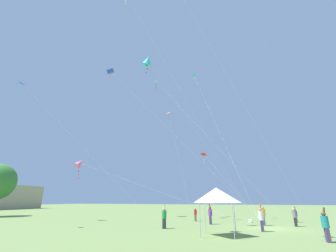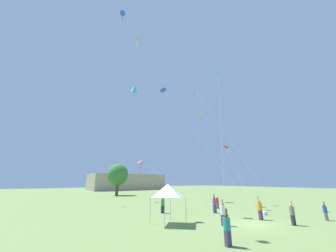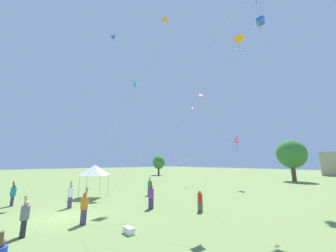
% 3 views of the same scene
% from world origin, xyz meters
% --- Properties ---
extents(ground_plane, '(220.00, 220.00, 0.00)m').
position_xyz_m(ground_plane, '(0.00, 0.00, 0.00)').
color(ground_plane, olive).
extents(tree_far_left, '(5.40, 4.86, 8.15)m').
position_xyz_m(tree_far_left, '(2.77, 39.76, 5.27)').
color(tree_far_left, brown).
rests_on(tree_far_left, ground).
extents(tree_far_centre, '(3.73, 3.36, 5.63)m').
position_xyz_m(tree_far_centre, '(-28.53, 30.73, 3.64)').
color(tree_far_centre, brown).
rests_on(tree_far_centre, ground).
extents(festival_tent, '(2.52, 2.52, 3.37)m').
position_xyz_m(festival_tent, '(-6.06, 4.02, 2.82)').
color(festival_tent, '#B7B7BC').
rests_on(festival_tent, ground).
extents(cooler_box, '(0.68, 0.36, 0.32)m').
position_xyz_m(cooler_box, '(5.58, 1.73, 0.16)').
color(cooler_box, white).
rests_on(cooler_box, ground).
extents(person_purple_shirt, '(0.43, 0.43, 2.07)m').
position_xyz_m(person_purple_shirt, '(2.01, 5.75, 1.00)').
color(person_purple_shirt, '#473860').
rests_on(person_purple_shirt, ground).
extents(person_red_shirt, '(0.36, 0.36, 1.54)m').
position_xyz_m(person_red_shirt, '(5.20, 8.03, 0.83)').
color(person_red_shirt, brown).
rests_on(person_red_shirt, ground).
extents(person_teal_shirt, '(0.42, 0.42, 2.04)m').
position_xyz_m(person_teal_shirt, '(-6.51, -2.65, 0.98)').
color(person_teal_shirt, '#473860').
rests_on(person_teal_shirt, ground).
extents(person_white_shirt, '(0.43, 0.43, 2.11)m').
position_xyz_m(person_white_shirt, '(-2.49, 0.86, 1.02)').
color(person_white_shirt, '#473860').
rests_on(person_white_shirt, ground).
extents(person_orange_shirt, '(0.44, 0.44, 2.12)m').
position_xyz_m(person_orange_shirt, '(2.48, 0.39, 1.03)').
color(person_orange_shirt, '#473860').
rests_on(person_orange_shirt, ground).
extents(person_green_shirt, '(0.42, 0.42, 2.07)m').
position_xyz_m(person_green_shirt, '(-3.07, 9.25, 1.00)').
color(person_green_shirt, '#282833').
rests_on(person_green_shirt, ground).
extents(person_grey_shirt, '(0.41, 0.41, 1.98)m').
position_xyz_m(person_grey_shirt, '(2.49, -2.50, 0.96)').
color(person_grey_shirt, '#282833').
rests_on(person_grey_shirt, ground).
extents(kite_blue_diamond_1, '(4.66, 10.00, 23.85)m').
position_xyz_m(kite_blue_diamond_1, '(-10.52, 7.13, 23.22)').
color(kite_blue_diamond_1, silver).
rests_on(kite_blue_diamond_1, ground).
extents(kite_orange_delta_2, '(2.93, 4.51, 15.79)m').
position_xyz_m(kite_orange_delta_2, '(7.22, 12.19, 15.34)').
color(kite_orange_delta_2, silver).
rests_on(kite_orange_delta_2, ground).
extents(kite_blue_delta_3, '(5.87, 14.20, 14.48)m').
position_xyz_m(kite_blue_delta_3, '(-8.67, 23.08, 13.90)').
color(kite_blue_delta_3, silver).
rests_on(kite_blue_delta_3, ground).
extents(kite_blue_box_4, '(4.13, 23.01, 24.84)m').
position_xyz_m(kite_blue_box_4, '(5.71, 22.51, 24.11)').
color(kite_blue_box_4, silver).
rests_on(kite_blue_box_4, ground).
extents(kite_pink_diamond_5, '(3.42, 22.81, 8.00)m').
position_xyz_m(kite_pink_diamond_5, '(0.67, 22.51, 7.13)').
color(kite_pink_diamond_5, silver).
rests_on(kite_pink_diamond_5, ground).
extents(kite_red_delta_7, '(5.19, 7.02, 8.79)m').
position_xyz_m(kite_red_delta_7, '(6.69, 6.82, 8.40)').
color(kite_red_delta_7, silver).
rests_on(kite_red_delta_7, ground).
extents(kite_cyan_diamond_8, '(5.51, 9.38, 15.54)m').
position_xyz_m(kite_cyan_diamond_8, '(-7.44, 9.47, 14.96)').
color(kite_cyan_diamond_8, silver).
rests_on(kite_cyan_diamond_8, ground).
extents(kite_orange_delta_9, '(3.97, 12.95, 26.99)m').
position_xyz_m(kite_orange_delta_9, '(-5.53, 13.37, 26.30)').
color(kite_orange_delta_9, silver).
rests_on(kite_orange_delta_9, ground).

